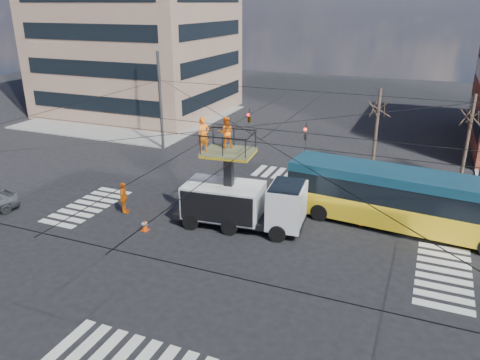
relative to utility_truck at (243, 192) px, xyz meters
The scene contains 11 objects.
ground 2.31m from the utility_truck, 74.62° to the right, with size 120.00×120.00×0.00m, color black.
sidewalk_nw 28.79m from the utility_truck, 136.11° to the left, with size 18.00×18.00×0.12m, color slate.
crosswalks 2.30m from the utility_truck, 74.62° to the right, with size 22.40×22.40×0.02m, color silver, non-canonical shape.
overhead_network 2.38m from the utility_truck, 71.61° to the right, with size 24.24×24.24×8.00m.
tree_a 13.75m from the utility_truck, 66.89° to the left, with size 2.00×2.00×6.00m.
tree_b 16.99m from the utility_truck, 47.70° to the left, with size 2.00×2.00×6.00m.
utility_truck is the anchor object (origin of this frame).
city_bus 8.95m from the utility_truck, 20.03° to the left, with size 13.42×3.89×3.20m.
traffic_cone 5.59m from the utility_truck, 151.86° to the right, with size 0.36×0.36×0.62m, color #EB4309.
worker_ground 7.23m from the utility_truck, behind, with size 1.10×0.46×1.88m, color orange.
flagger 6.61m from the utility_truck, 23.84° to the left, with size 1.15×0.66×1.78m, color #FF3C10.
Camera 1 is at (8.44, -20.44, 11.57)m, focal length 35.00 mm.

